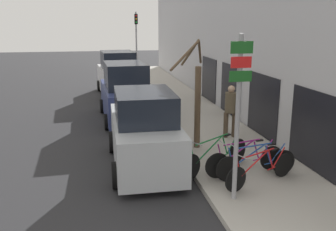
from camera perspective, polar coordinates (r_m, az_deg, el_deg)
ground_plane at (r=15.17m, az=-5.33°, el=-1.37°), size 80.00×80.00×0.00m
sidewalk_curb at (r=18.25m, az=1.90°, el=1.57°), size 3.20×32.00×0.15m
building_facade at (r=18.22m, az=7.53°, el=11.41°), size 0.23×32.00×6.50m
signpost at (r=8.09m, az=10.60°, el=0.51°), size 0.49×0.12×3.65m
bicycle_0 at (r=9.49m, az=13.96°, el=-8.02°), size 2.11×0.89×0.86m
bicycle_1 at (r=9.84m, az=13.32°, el=-7.09°), size 2.24×0.44×0.90m
bicycle_2 at (r=10.01m, az=11.67°, el=-6.59°), size 2.27×0.52×0.92m
bicycle_3 at (r=10.05m, az=7.22°, el=-6.20°), size 2.24×1.35×0.96m
parked_car_0 at (r=10.53m, az=-3.63°, el=-2.61°), size 1.99×4.37×2.20m
parked_car_1 at (r=15.73m, az=-6.48°, el=3.19°), size 2.13×4.68×2.41m
parked_car_2 at (r=21.30m, az=-7.65°, el=6.09°), size 2.34×4.64×2.45m
pedestrian_near at (r=12.91m, az=9.54°, el=1.20°), size 0.47×0.40×1.80m
street_tree at (r=11.60m, az=4.36°, el=2.79°), size 1.49×1.96×3.38m
traffic_light at (r=24.92m, az=-4.85°, el=11.75°), size 0.20×0.30×4.50m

